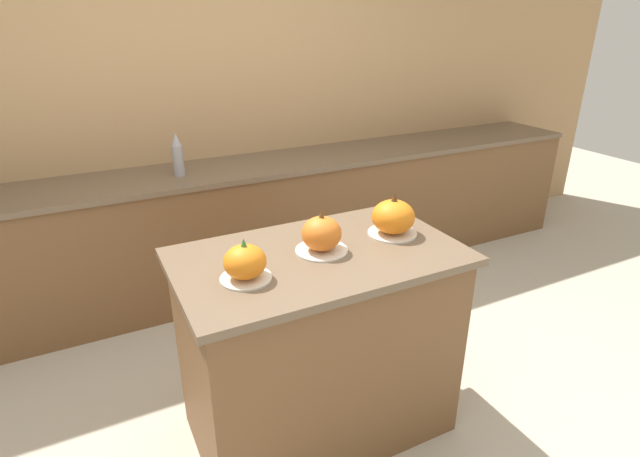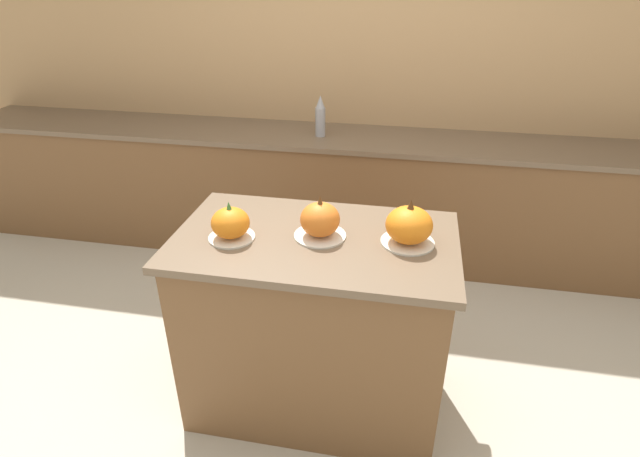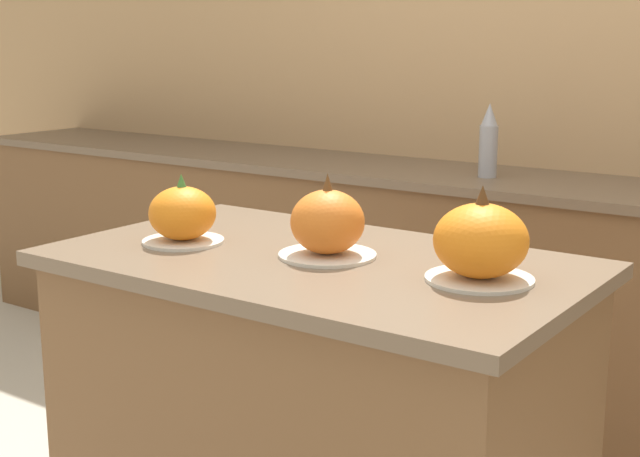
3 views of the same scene
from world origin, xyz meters
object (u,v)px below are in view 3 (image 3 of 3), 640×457
pumpkin_cake_center (328,225)px  pumpkin_cake_right (481,243)px  pumpkin_cake_left (182,215)px  bottle_tall (489,142)px

pumpkin_cake_center → pumpkin_cake_right: 0.37m
pumpkin_cake_left → pumpkin_cake_right: pumpkin_cake_right is taller
pumpkin_cake_left → pumpkin_cake_right: size_ratio=0.88×
bottle_tall → pumpkin_cake_right: bearing=-65.9°
pumpkin_cake_right → bottle_tall: size_ratio=0.81×
pumpkin_cake_left → bottle_tall: bearing=86.8°
pumpkin_cake_left → pumpkin_cake_center: 0.38m
pumpkin_cake_right → pumpkin_cake_left: bearing=-172.3°
bottle_tall → pumpkin_cake_left: bearing=-93.2°
bottle_tall → pumpkin_cake_center: bearing=-79.2°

